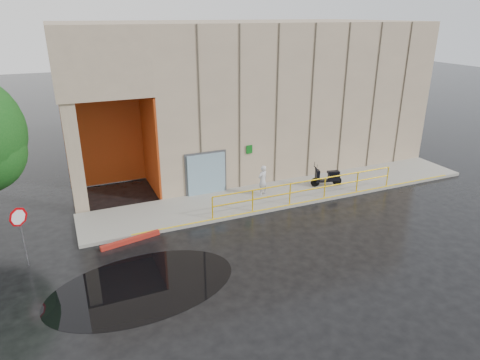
% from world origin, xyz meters
% --- Properties ---
extents(ground, '(120.00, 120.00, 0.00)m').
position_xyz_m(ground, '(0.00, 0.00, 0.00)').
color(ground, black).
rests_on(ground, ground).
extents(sidewalk, '(20.00, 3.00, 0.15)m').
position_xyz_m(sidewalk, '(4.00, 4.50, 0.07)').
color(sidewalk, gray).
rests_on(sidewalk, ground).
extents(building, '(20.00, 10.17, 8.00)m').
position_xyz_m(building, '(5.10, 10.98, 4.21)').
color(building, tan).
rests_on(building, ground).
extents(guardrail, '(9.56, 0.06, 1.03)m').
position_xyz_m(guardrail, '(4.25, 3.15, 0.68)').
color(guardrail, '#E9B50C').
rests_on(guardrail, sidewalk).
extents(person, '(0.64, 0.53, 1.50)m').
position_xyz_m(person, '(2.62, 4.63, 0.90)').
color(person, silver).
rests_on(person, sidewalk).
extents(scooter, '(1.66, 0.90, 1.26)m').
position_xyz_m(scooter, '(6.14, 4.35, 0.87)').
color(scooter, black).
rests_on(scooter, sidewalk).
extents(stop_sign, '(0.55, 0.48, 2.30)m').
position_xyz_m(stop_sign, '(-7.74, 2.48, 1.70)').
color(stop_sign, '#5A5A5E').
rests_on(stop_sign, ground).
extents(red_curb, '(2.39, 0.66, 0.18)m').
position_xyz_m(red_curb, '(-4.08, 2.75, 0.09)').
color(red_curb, maroon).
rests_on(red_curb, ground).
extents(puddle, '(6.63, 4.44, 0.01)m').
position_xyz_m(puddle, '(-4.23, -0.34, 0.00)').
color(puddle, black).
rests_on(puddle, ground).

